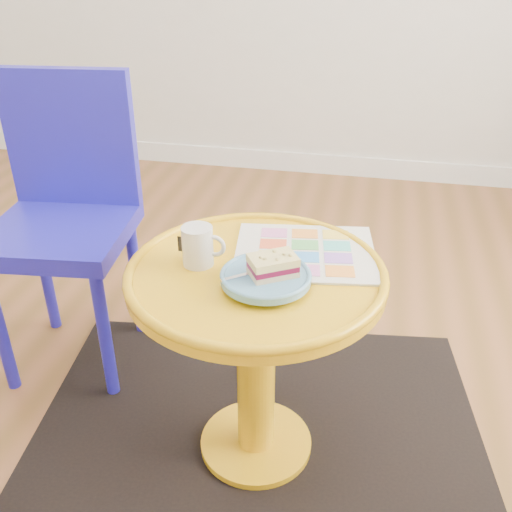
% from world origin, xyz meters
% --- Properties ---
extents(floor, '(4.00, 4.00, 0.00)m').
position_xyz_m(floor, '(0.00, 0.00, 0.00)').
color(floor, brown).
rests_on(floor, ground).
extents(room_walls, '(4.00, 4.00, 4.00)m').
position_xyz_m(room_walls, '(-0.99, 0.99, 0.06)').
color(room_walls, silver).
rests_on(room_walls, ground).
extents(rug, '(1.43, 1.26, 0.01)m').
position_xyz_m(rug, '(0.44, -0.21, 0.00)').
color(rug, black).
rests_on(rug, ground).
extents(side_table, '(0.62, 0.62, 0.58)m').
position_xyz_m(side_table, '(0.44, -0.21, 0.42)').
color(side_table, gold).
rests_on(side_table, ground).
extents(chair, '(0.46, 0.46, 0.94)m').
position_xyz_m(chair, '(-0.25, 0.13, 0.54)').
color(chair, '#1F1BB2').
rests_on(chair, ground).
extents(newspaper, '(0.38, 0.34, 0.01)m').
position_xyz_m(newspaper, '(0.54, -0.10, 0.59)').
color(newspaper, silver).
rests_on(newspaper, side_table).
extents(mug, '(0.11, 0.07, 0.10)m').
position_xyz_m(mug, '(0.30, -0.21, 0.64)').
color(mug, silver).
rests_on(mug, side_table).
extents(plate, '(0.20, 0.20, 0.02)m').
position_xyz_m(plate, '(0.47, -0.27, 0.61)').
color(plate, '#548CB3').
rests_on(plate, newspaper).
extents(cake_slice, '(0.12, 0.11, 0.05)m').
position_xyz_m(cake_slice, '(0.49, -0.27, 0.64)').
color(cake_slice, '#D3BC8C').
rests_on(cake_slice, plate).
extents(fork, '(0.12, 0.10, 0.00)m').
position_xyz_m(fork, '(0.44, -0.28, 0.62)').
color(fork, silver).
rests_on(fork, plate).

